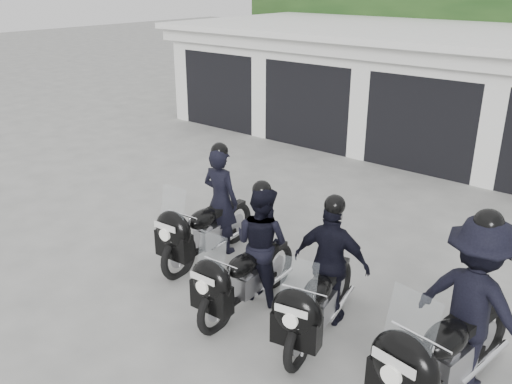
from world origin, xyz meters
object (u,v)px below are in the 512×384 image
Objects in this scene: police_bike_c at (326,275)px; police_bike_b at (254,253)px; police_bike_d at (464,318)px; police_bike_a at (209,214)px.

police_bike_b is at bearing 174.46° from police_bike_c.
police_bike_b is 2.80m from police_bike_d.
police_bike_d is (1.72, -0.04, 0.14)m from police_bike_c.
police_bike_a is 0.88× the size of police_bike_d.
police_bike_c is at bearing -14.57° from police_bike_a.
police_bike_b is 0.99× the size of police_bike_c.
police_bike_a is 1.49m from police_bike_b.
police_bike_c is at bearing -172.52° from police_bike_d.
police_bike_d reaches higher than police_bike_c.
police_bike_b is at bearing -169.61° from police_bike_d.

